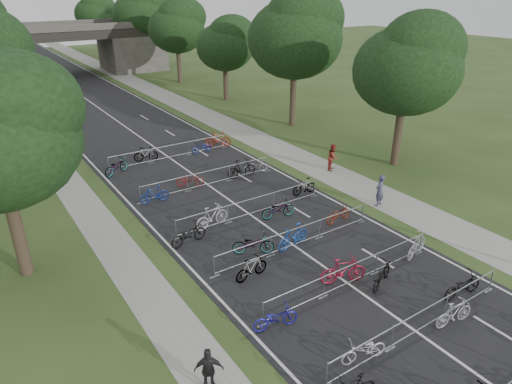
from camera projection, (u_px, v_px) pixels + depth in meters
road at (84, 98)px, 52.14m from camera, size 11.00×140.00×0.01m
sidewalk_right at (150, 89)px, 56.18m from camera, size 3.00×140.00×0.01m
sidewalk_left at (12, 107)px, 48.35m from camera, size 2.00×140.00×0.01m
lane_markings at (84, 98)px, 52.14m from camera, size 0.12×140.00×0.00m
overpass_bridge at (50, 51)px, 61.99m from camera, size 31.00×8.00×7.05m
tree_right_0 at (409, 66)px, 30.14m from camera, size 7.17×7.17×10.93m
tree_right_1 at (297, 35)px, 38.79m from camera, size 8.18×8.18×12.47m
tree_right_2 at (226, 45)px, 48.67m from camera, size 6.16×6.16×9.39m
tree_right_3 at (178, 27)px, 57.32m from camera, size 7.17×7.17×10.93m
tree_right_4 at (142, 13)px, 65.98m from camera, size 8.18×8.18×12.47m
tree_right_5 at (117, 22)px, 75.85m from camera, size 6.16×6.16×9.39m
tree_right_6 at (95, 12)px, 84.51m from camera, size 7.17×7.17×10.93m
barrier_row_1 at (420, 322)px, 16.88m from camera, size 9.70×0.08×1.10m
barrier_row_2 at (351, 275)px, 19.60m from camera, size 9.70×0.08×1.10m
barrier_row_3 at (296, 237)px, 22.47m from camera, size 9.70×0.08×1.10m
barrier_row_4 at (252, 207)px, 25.49m from camera, size 9.70×0.08×1.10m
barrier_row_5 at (209, 178)px, 29.26m from camera, size 9.70×0.08×1.10m
barrier_row_6 at (170, 152)px, 33.79m from camera, size 9.70×0.08×1.10m
bike_5 at (364, 351)px, 15.66m from camera, size 1.85×0.98×0.93m
bike_6 at (454, 313)px, 17.31m from camera, size 1.86×0.77×1.09m
bike_7 at (462, 286)px, 18.91m from camera, size 2.07×0.94×1.05m
bike_8 at (275, 318)px, 17.16m from camera, size 1.93×1.03×0.96m
bike_9 at (343, 271)px, 19.71m from camera, size 2.15×1.32×1.25m
bike_10 at (382, 275)px, 19.62m from camera, size 2.07×1.38×1.03m
bike_11 at (417, 245)px, 21.72m from camera, size 2.04×1.04×1.18m
bike_12 at (251, 268)px, 20.06m from camera, size 1.80×0.68×1.05m
bike_13 at (253, 244)px, 21.91m from camera, size 2.10×1.61×1.06m
bike_14 at (293, 236)px, 22.43m from camera, size 2.11×0.88×1.23m
bike_15 at (338, 214)px, 24.89m from camera, size 1.80×0.73×0.92m
bike_16 at (188, 235)px, 22.72m from camera, size 2.10×0.96×1.06m
bike_17 at (212, 217)px, 24.27m from camera, size 2.16×0.89×1.26m
bike_18 at (278, 209)px, 25.30m from camera, size 2.07×1.09×1.03m
bike_19 at (304, 187)px, 28.13m from camera, size 1.75×0.58×1.03m
bike_20 at (154, 194)px, 27.06m from camera, size 1.81×0.68×1.06m
bike_21 at (190, 180)px, 29.23m from camera, size 1.84×1.35×0.92m
bike_22 at (241, 169)px, 30.56m from camera, size 2.13×0.79×1.25m
bike_23 at (255, 166)px, 31.42m from camera, size 1.80×1.00×0.89m
bike_24 at (116, 166)px, 31.11m from camera, size 2.20×1.65×1.11m
bike_25 at (146, 154)px, 33.38m from camera, size 1.83×0.91×1.06m
bike_26 at (202, 147)px, 34.96m from camera, size 1.84×0.85×0.93m
bike_27 at (218, 139)px, 36.26m from camera, size 2.12×1.54×1.26m
pedestrian_a at (380, 191)px, 26.53m from camera, size 0.80×0.64×1.92m
pedestrian_b at (333, 157)px, 31.68m from camera, size 1.14×1.10×1.86m
pedestrian_c at (209, 370)px, 14.44m from camera, size 1.02×0.81×1.62m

